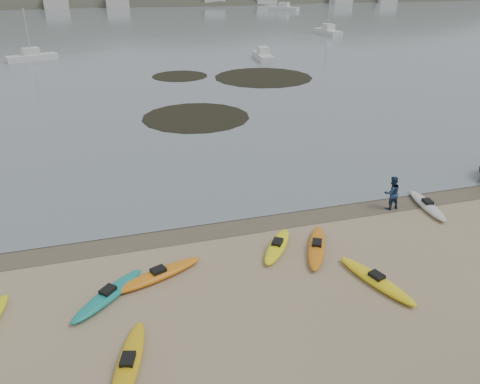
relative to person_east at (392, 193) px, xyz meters
name	(u,v)px	position (x,y,z in m)	size (l,w,h in m)	color
ground	(240,220)	(-7.58, 0.95, -0.87)	(600.00, 600.00, 0.00)	tan
wet_sand	(242,223)	(-7.58, 0.65, -0.87)	(60.00, 60.00, 0.00)	brown
kayaks	(235,275)	(-9.09, -3.52, -0.70)	(21.25, 10.16, 0.34)	yellow
person_east	(392,193)	(0.00, 0.00, 0.00)	(0.85, 0.66, 1.74)	navy
kelp_mats	(230,87)	(-0.65, 28.01, -0.84)	(20.15, 23.98, 0.04)	black
moored_boats	(143,24)	(-3.60, 86.46, -0.28)	(96.87, 83.77, 1.38)	silver
far_hills	(202,37)	(31.80, 194.92, -16.80)	(550.00, 135.00, 80.00)	#384235
far_town	(130,1)	(-1.58, 145.95, 1.13)	(199.00, 5.00, 4.00)	beige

